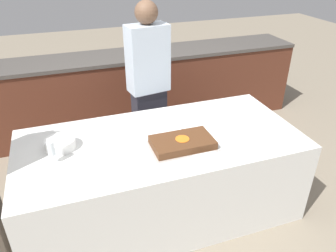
# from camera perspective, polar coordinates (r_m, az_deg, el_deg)

# --- Properties ---
(ground_plane) EXTENTS (14.00, 14.00, 0.00)m
(ground_plane) POSITION_cam_1_polar(r_m,az_deg,el_deg) (2.98, -1.10, -14.17)
(ground_plane) COLOR gray
(back_counter) EXTENTS (4.40, 0.58, 0.92)m
(back_counter) POSITION_cam_1_polar(r_m,az_deg,el_deg) (4.02, -8.25, 5.87)
(back_counter) COLOR #5B2D1E
(back_counter) RESTS_ON ground_plane
(dining_table) EXTENTS (2.18, 1.02, 0.73)m
(dining_table) POSITION_cam_1_polar(r_m,az_deg,el_deg) (2.74, -1.17, -8.67)
(dining_table) COLOR silver
(dining_table) RESTS_ON ground_plane
(cake) EXTENTS (0.49, 0.31, 0.07)m
(cake) POSITION_cam_1_polar(r_m,az_deg,el_deg) (2.42, 2.50, -2.91)
(cake) COLOR #B7B2AD
(cake) RESTS_ON dining_table
(plate_stack) EXTENTS (0.22, 0.22, 0.08)m
(plate_stack) POSITION_cam_1_polar(r_m,az_deg,el_deg) (2.52, -18.25, -2.96)
(plate_stack) COLOR white
(plate_stack) RESTS_ON dining_table
(wine_glass) EXTENTS (0.06, 0.06, 0.17)m
(wine_glass) POSITION_cam_1_polar(r_m,az_deg,el_deg) (2.34, -19.67, -3.87)
(wine_glass) COLOR white
(wine_glass) RESTS_ON dining_table
(side_plate_near_cake) EXTENTS (0.21, 0.21, 0.00)m
(side_plate_near_cake) POSITION_cam_1_polar(r_m,az_deg,el_deg) (2.69, 0.49, 0.02)
(side_plate_near_cake) COLOR white
(side_plate_near_cake) RESTS_ON dining_table
(utensil_pile) EXTENTS (0.17, 0.10, 0.02)m
(utensil_pile) POSITION_cam_1_polar(r_m,az_deg,el_deg) (2.31, 6.77, -5.59)
(utensil_pile) COLOR white
(utensil_pile) RESTS_ON dining_table
(person_cutting_cake) EXTENTS (0.40, 0.26, 1.63)m
(person_cutting_cake) POSITION_cam_1_polar(r_m,az_deg,el_deg) (3.12, -3.39, 6.77)
(person_cutting_cake) COLOR #282833
(person_cutting_cake) RESTS_ON ground_plane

